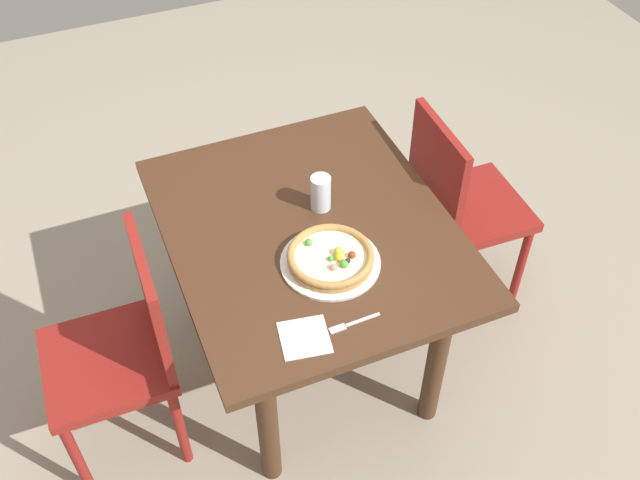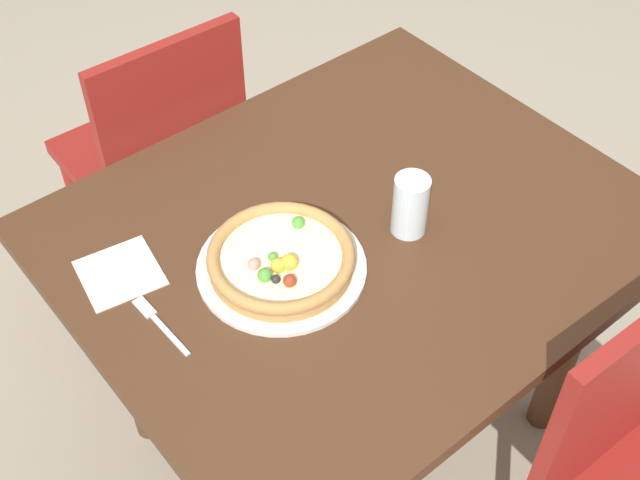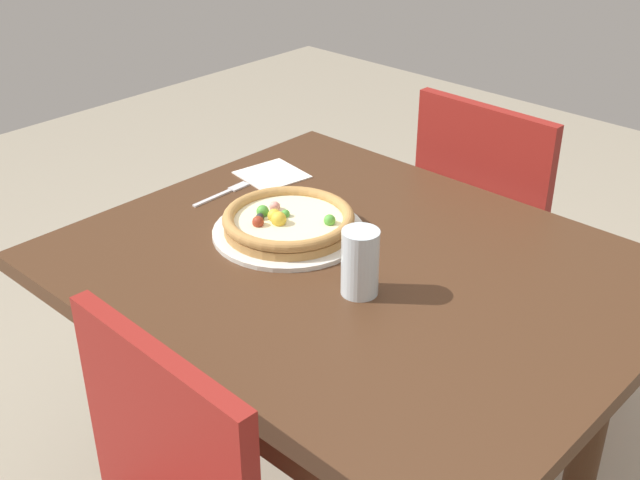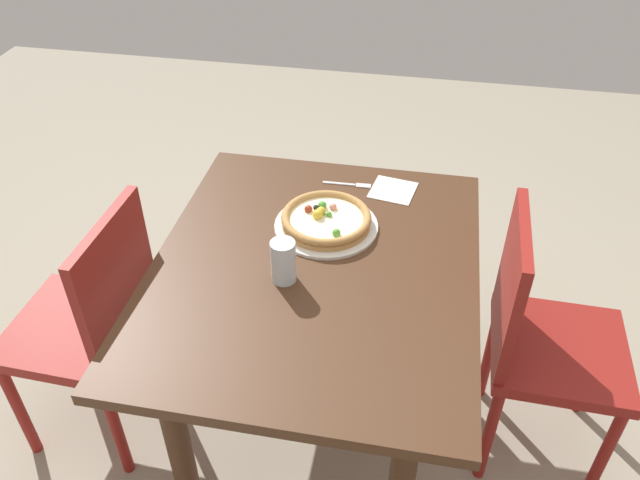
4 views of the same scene
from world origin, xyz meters
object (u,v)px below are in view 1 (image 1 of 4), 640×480
plate (332,262)px  pizza (332,257)px  dining_table (309,251)px  chair_near (459,204)px  drinking_glass (321,193)px  fork (351,324)px  chair_far (124,348)px  napkin (305,337)px

plate → pizza: size_ratio=1.16×
dining_table → pizza: size_ratio=4.03×
chair_near → drinking_glass: 0.67m
dining_table → drinking_glass: size_ratio=8.64×
plate → pizza: (-0.00, -0.00, 0.03)m
dining_table → plate: (-0.18, -0.00, 0.12)m
chair_near → fork: bearing=-50.6°
chair_far → plate: bearing=-98.1°
chair_near → chair_far: same height
dining_table → fork: size_ratio=6.66×
chair_near → fork: 0.93m
pizza → napkin: pizza is taller
dining_table → napkin: napkin is taller
pizza → drinking_glass: bearing=-14.8°
chair_far → fork: chair_far is taller
dining_table → chair_near: chair_near is taller
drinking_glass → napkin: drinking_glass is taller
napkin → chair_far: bearing=54.5°
dining_table → plate: bearing=-178.7°
dining_table → fork: (-0.43, 0.04, 0.12)m
pizza → dining_table: bearing=1.5°
chair_near → plate: bearing=-63.8°
dining_table → plate: size_ratio=3.47×
napkin → chair_near: bearing=-57.7°
chair_near → chair_far: 1.36m
chair_far → drinking_glass: chair_far is taller
plate → chair_far: bearing=80.6°
dining_table → drinking_glass: 0.21m
chair_near → chair_far: bearing=-80.1°
plate → pizza: bearing=-135.9°
dining_table → chair_near: (0.12, -0.67, -0.12)m
fork → drinking_glass: 0.51m
dining_table → chair_far: size_ratio=1.23×
pizza → napkin: bearing=142.0°
chair_far → dining_table: bearing=-82.8°
chair_far → drinking_glass: 0.82m
chair_near → napkin: size_ratio=6.39×
pizza → napkin: size_ratio=1.95×
plate → napkin: bearing=142.1°
plate → drinking_glass: bearing=-14.9°
chair_far → drinking_glass: bearing=-77.9°
dining_table → chair_near: bearing=-79.8°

